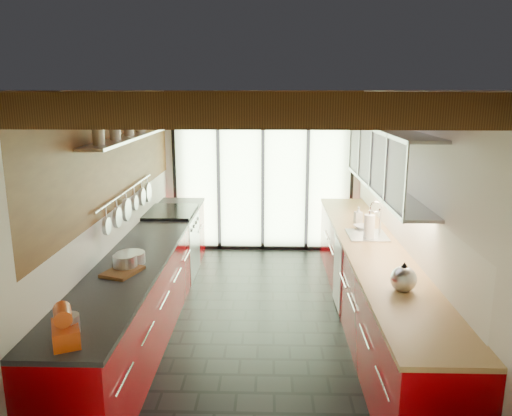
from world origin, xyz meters
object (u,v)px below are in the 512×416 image
stand_mixer (66,327)px  soap_bottle (358,215)px  kettle (404,277)px  paper_towel (369,227)px  bowl (362,227)px

stand_mixer → soap_bottle: (2.54, 3.25, -0.00)m
kettle → paper_towel: paper_towel is taller
paper_towel → bowl: 0.43m
soap_bottle → stand_mixer: bearing=-128.0°
kettle → paper_towel: size_ratio=0.91×
paper_towel → bowl: size_ratio=1.65×
paper_towel → soap_bottle: paper_towel is taller
stand_mixer → paper_towel: size_ratio=1.03×
stand_mixer → bowl: stand_mixer is taller
soap_bottle → bowl: bearing=-90.0°
stand_mixer → bowl: 3.88m
kettle → paper_towel: bearing=90.0°
stand_mixer → kettle: 2.72m
bowl → paper_towel: bearing=-90.0°
stand_mixer → soap_bottle: 4.12m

